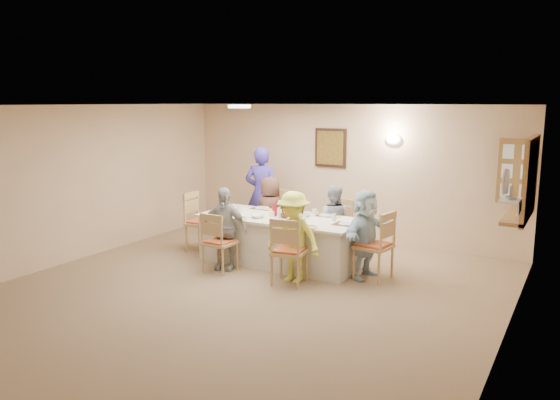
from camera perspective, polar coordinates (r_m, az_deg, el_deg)
The scene contains 49 objects.
ground at distance 7.43m, azimuth -4.08°, elevation -9.82°, with size 7.00×7.00×0.00m, color #776549.
room_walls at distance 7.06m, azimuth -4.23°, elevation 1.81°, with size 7.00×7.00×7.00m.
wall_picture at distance 10.20m, azimuth 5.29°, elevation 5.45°, with size 0.62×0.05×0.72m.
wall_sconce at distance 9.73m, azimuth 11.74°, elevation 6.23°, with size 0.26×0.09×0.18m, color white.
ceiling_light at distance 8.78m, azimuth -4.27°, elevation 9.72°, with size 0.36×0.36×0.05m, color white.
serving_hatch at distance 8.28m, azimuth 24.68°, elevation 2.05°, with size 0.06×1.50×1.15m, color olive.
hatch_sill at distance 8.38m, azimuth 23.60°, elevation -1.43°, with size 0.30×1.50×0.05m, color olive.
shutter_door at distance 9.06m, azimuth 23.50°, elevation 2.76°, with size 0.55×0.04×1.00m, color olive.
fan_shelf at distance 6.98m, azimuth 22.93°, elevation -0.03°, with size 0.22×0.36×0.03m, color white.
desk_fan at distance 6.96m, azimuth 22.77°, elevation 1.20°, with size 0.30×0.30×0.28m, color #A5A5A8, non-canonical shape.
dining_table at distance 8.68m, azimuth 0.04°, elevation -4.21°, with size 2.57×1.09×0.76m, color silver.
chair_back_left at distance 9.61m, azimuth -0.70°, elevation -1.99°, with size 0.49×0.49×1.02m, color tan, non-canonical shape.
chair_back_right at distance 9.08m, azimuth 5.85°, elevation -2.95°, with size 0.46×0.46×0.96m, color tan, non-canonical shape.
chair_front_left at distance 8.32m, azimuth -6.30°, elevation -4.33°, with size 0.44×0.44×0.92m, color tan, non-canonical shape.
chair_front_right at distance 7.69m, azimuth 0.98°, elevation -5.27°, with size 0.47×0.47×0.98m, color tan, non-canonical shape.
chair_left_end at distance 9.49m, azimuth -8.12°, elevation -2.25°, with size 0.49×0.49×1.02m, color tan, non-canonical shape.
chair_right_end at distance 8.01m, azimuth 9.75°, elevation -4.62°, with size 0.49×0.49×1.02m, color tan, non-canonical shape.
diner_back_left at distance 9.48m, azimuth -1.07°, elevation -1.35°, with size 0.66×0.46×1.28m, color #53342C.
diner_back_right at distance 8.95m, azimuth 5.55°, elevation -2.31°, with size 0.67×0.56×1.22m, color #9B9EB6.
diner_front_left at distance 8.37m, azimuth -5.85°, elevation -2.99°, with size 0.79×0.45×1.27m, color #A6A6A6.
diner_front_right at distance 7.75m, azimuth 1.41°, elevation -3.89°, with size 0.88×0.54×1.31m, color #F1FC55.
diner_right_end at distance 8.02m, azimuth 8.91°, elevation -3.52°, with size 0.62×1.27×1.31m, color silver.
caregiver at distance 10.07m, azimuth -1.91°, elevation 0.66°, with size 0.73×0.58×1.74m, color #4034A7.
placemat_fl at distance 8.55m, azimuth -4.85°, elevation -1.83°, with size 0.33×0.24×0.01m, color #472B19.
plate_fl at distance 8.55m, azimuth -4.85°, elevation -1.76°, with size 0.23×0.23×0.01m, color white.
napkin_fl at distance 8.41m, azimuth -4.03°, elevation -1.97°, with size 0.14×0.14×0.01m, color yellow.
placemat_fr at distance 7.95m, azimuth 2.31°, elevation -2.73°, with size 0.33×0.24×0.01m, color #472B19.
plate_fr at distance 7.95m, azimuth 2.31°, elevation -2.66°, with size 0.23×0.23×0.01m, color white.
napkin_fr at distance 7.82m, azimuth 3.31°, elevation -2.90°, with size 0.14×0.14×0.01m, color yellow.
placemat_bl at distance 9.24m, azimuth -1.90°, elevation -0.88°, with size 0.36×0.26×0.01m, color #472B19.
plate_bl at distance 9.24m, azimuth -1.90°, elevation -0.82°, with size 0.25×0.25×0.02m, color white.
napkin_bl at distance 9.11m, azimuth -1.10°, elevation -1.00°, with size 0.13×0.13×0.01m, color yellow.
placemat_br at distance 8.68m, azimuth 4.86°, elevation -1.64°, with size 0.33×0.25×0.01m, color #472B19.
plate_br at distance 8.68m, azimuth 4.86°, elevation -1.57°, with size 0.24×0.24×0.01m, color white.
napkin_br at distance 8.57m, azimuth 5.81°, elevation -1.77°, with size 0.14×0.14×0.01m, color yellow.
placemat_le at distance 9.17m, azimuth -5.94°, elevation -1.02°, with size 0.32×0.24×0.01m, color #472B19.
plate_le at distance 9.17m, azimuth -5.94°, elevation -0.96°, with size 0.25×0.25×0.02m, color white.
napkin_le at distance 9.03m, azimuth -5.19°, elevation -1.14°, with size 0.15×0.15×0.01m, color yellow.
placemat_re at distance 8.10m, azimuth 6.95°, elevation -2.54°, with size 0.37×0.28×0.01m, color #472B19.
plate_re at distance 8.10m, azimuth 6.95°, elevation -2.47°, with size 0.23×0.23×0.01m, color white.
napkin_re at distance 7.99m, azimuth 8.00°, elevation -2.70°, with size 0.14×0.14×0.01m, color yellow.
teacup_a at distance 8.72m, azimuth -5.73°, elevation -1.33°, with size 0.12×0.12×0.09m, color white.
teacup_b at distance 8.83m, azimuth 3.64°, elevation -1.18°, with size 0.10×0.10×0.08m, color white.
bowl_a at distance 8.51m, azimuth -2.35°, elevation -1.69°, with size 0.28×0.28×0.05m, color white.
bowl_b at distance 8.62m, azimuth 2.55°, elevation -1.50°, with size 0.24×0.24×0.07m, color white.
condiment_ketchup at distance 8.60m, azimuth -0.56°, elevation -0.97°, with size 0.10×0.10×0.22m, color #A90E16.
condiment_brown at distance 8.57m, azimuth 0.52°, elevation -1.05°, with size 0.13×0.13×0.22m, color #432612.
condiment_malt at distance 8.48m, azimuth 0.50°, elevation -1.35°, with size 0.17×0.17×0.17m, color #432612.
drinking_glass at distance 8.69m, azimuth -0.65°, elevation -1.23°, with size 0.06×0.06×0.10m, color silver.
Camera 1 is at (3.90, -5.79, 2.55)m, focal length 35.00 mm.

